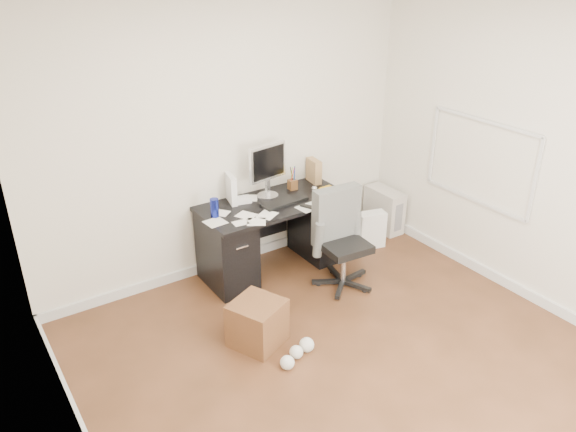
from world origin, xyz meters
name	(u,v)px	position (x,y,z in m)	size (l,w,h in m)	color
ground	(355,367)	(0.00, 0.00, 0.00)	(4.00, 4.00, 0.00)	#402614
room_shell	(368,170)	(0.03, 0.03, 1.66)	(4.02, 4.02, 2.71)	silver
desk	(275,233)	(0.30, 1.65, 0.40)	(1.50, 0.70, 0.75)	black
loose_papers	(260,208)	(0.10, 1.60, 0.75)	(1.10, 0.60, 0.00)	silver
lcd_monitor	(267,171)	(0.31, 1.79, 1.03)	(0.44, 0.25, 0.56)	silver
keyboard	(284,202)	(0.36, 1.57, 0.76)	(0.48, 0.16, 0.03)	black
computer_mouse	(314,189)	(0.77, 1.64, 0.78)	(0.06, 0.06, 0.06)	silver
travel_mug	(214,208)	(-0.34, 1.67, 0.84)	(0.08, 0.08, 0.18)	navy
white_binder	(231,189)	(-0.06, 1.88, 0.89)	(0.11, 0.25, 0.28)	silver
magazine_file	(314,171)	(0.93, 1.86, 0.87)	(0.11, 0.21, 0.25)	#9D7E4C
pen_cup	(293,178)	(0.62, 1.82, 0.87)	(0.10, 0.10, 0.24)	brown
yellow_book	(331,191)	(0.90, 1.53, 0.77)	(0.16, 0.20, 0.03)	gold
paper_remote	(310,206)	(0.51, 1.36, 0.76)	(0.25, 0.20, 0.02)	silver
office_chair	(345,241)	(0.68, 1.01, 0.49)	(0.55, 0.55, 0.98)	#4F514E
pc_tower	(384,209)	(1.84, 1.70, 0.25)	(0.22, 0.49, 0.49)	#B8B1A6
shopping_bag	(371,230)	(1.43, 1.45, 0.20)	(0.30, 0.22, 0.41)	white
wicker_basket	(257,323)	(-0.48, 0.70, 0.20)	(0.39, 0.39, 0.39)	#452A14
desk_printer	(326,234)	(1.07, 1.80, 0.11)	(0.36, 0.29, 0.21)	slate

